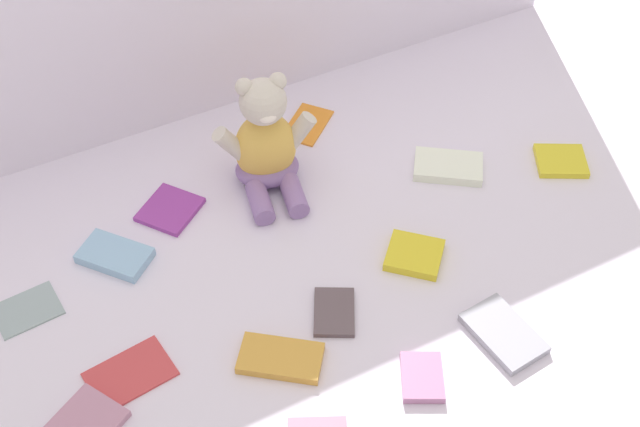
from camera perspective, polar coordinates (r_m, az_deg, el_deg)
name	(u,v)px	position (r m, az deg, el deg)	size (l,w,h in m)	color
ground_plane	(297,215)	(1.66, -1.55, -0.12)	(3.20, 3.20, 0.00)	silver
teddy_bear	(266,145)	(1.67, -3.64, 4.59)	(0.21, 0.20, 0.25)	#E5B24C
book_case_0	(170,209)	(1.69, -10.05, 0.27)	(0.10, 0.11, 0.01)	#903592
book_case_1	(448,167)	(1.76, 8.62, 3.13)	(0.09, 0.14, 0.02)	white
book_case_3	(307,124)	(1.85, -0.86, 6.06)	(0.08, 0.12, 0.01)	orange
book_case_4	(115,255)	(1.62, -13.62, -2.76)	(0.08, 0.13, 0.02)	#89B5D7
book_case_5	(27,309)	(1.59, -19.09, -6.11)	(0.08, 0.11, 0.01)	#8A9D9F
book_case_6	(334,312)	(1.50, 0.96, -6.65)	(0.07, 0.10, 0.01)	#55454A
book_case_7	(422,377)	(1.43, 6.88, -10.87)	(0.07, 0.09, 0.02)	#AD6E99
book_case_8	(504,333)	(1.50, 12.23, -7.88)	(0.09, 0.14, 0.02)	#9796A3
book_case_9	(130,373)	(1.46, -12.65, -10.44)	(0.09, 0.14, 0.01)	#C13C3F
book_case_10	(561,161)	(1.83, 15.89, 3.42)	(0.09, 0.10, 0.01)	yellow
book_case_11	(414,255)	(1.59, 6.36, -2.79)	(0.09, 0.10, 0.02)	gold
book_case_12	(281,358)	(1.44, -2.67, -9.69)	(0.08, 0.14, 0.02)	gold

